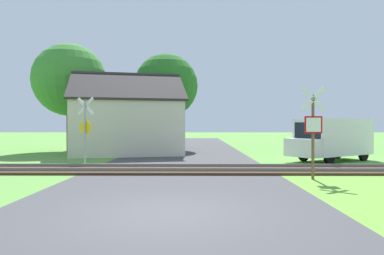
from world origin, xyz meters
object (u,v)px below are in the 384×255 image
at_px(crossing_sign_far, 85,126).
at_px(mail_truck, 332,138).
at_px(stop_sign_near, 313,127).
at_px(house, 127,125).
at_px(tree_left, 69,80).
at_px(tree_center, 166,86).

relative_size(crossing_sign_far, mail_truck, 0.63).
height_order(stop_sign_near, mail_truck, stop_sign_near).
bearing_deg(house, crossing_sign_far, -108.19).
bearing_deg(house, tree_left, 142.66).
distance_m(stop_sign_near, mail_truck, 6.85).
bearing_deg(tree_center, mail_truck, -42.32).
height_order(crossing_sign_far, tree_center, tree_center).
relative_size(tree_left, mail_truck, 1.54).
distance_m(stop_sign_near, tree_center, 16.37).
bearing_deg(crossing_sign_far, tree_center, 88.39).
distance_m(house, tree_left, 6.13).
distance_m(crossing_sign_far, house, 6.75).
bearing_deg(stop_sign_near, tree_center, -60.15).
distance_m(tree_center, mail_truck, 13.37).
height_order(house, tree_left, tree_left).
xyz_separation_m(tree_left, tree_center, (6.98, 1.65, -0.22)).
height_order(tree_left, tree_center, tree_left).
bearing_deg(mail_truck, tree_center, 15.19).
distance_m(house, mail_truck, 12.74).
relative_size(stop_sign_near, house, 0.39).
height_order(crossing_sign_far, mail_truck, crossing_sign_far).
relative_size(crossing_sign_far, tree_center, 0.43).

